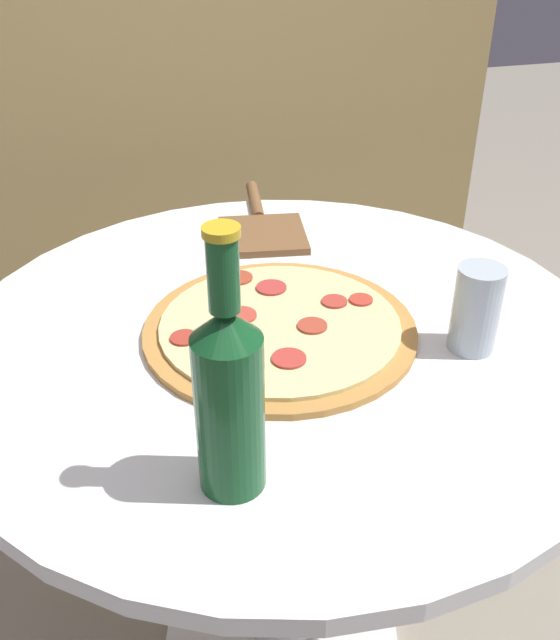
{
  "coord_description": "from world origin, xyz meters",
  "views": [
    {
      "loc": [
        -0.22,
        -0.78,
        1.22
      ],
      "look_at": [
        -0.01,
        -0.01,
        0.72
      ],
      "focal_mm": 40.0,
      "sensor_mm": 36.0,
      "label": 1
    }
  ],
  "objects_px": {
    "beer_bottle": "(229,394)",
    "drinking_glass": "(476,309)",
    "pizza": "(280,328)",
    "pizza_paddle": "(261,227)"
  },
  "relations": [
    {
      "from": "beer_bottle",
      "to": "drinking_glass",
      "type": "bearing_deg",
      "value": 23.4
    },
    {
      "from": "pizza",
      "to": "pizza_paddle",
      "type": "bearing_deg",
      "value": 80.06
    },
    {
      "from": "beer_bottle",
      "to": "pizza_paddle",
      "type": "height_order",
      "value": "beer_bottle"
    },
    {
      "from": "beer_bottle",
      "to": "pizza_paddle",
      "type": "xyz_separation_m",
      "value": [
        0.18,
        0.57,
        -0.11
      ]
    },
    {
      "from": "beer_bottle",
      "to": "drinking_glass",
      "type": "height_order",
      "value": "beer_bottle"
    },
    {
      "from": "beer_bottle",
      "to": "pizza",
      "type": "bearing_deg",
      "value": 64.44
    },
    {
      "from": "drinking_glass",
      "to": "pizza_paddle",
      "type": "bearing_deg",
      "value": 112.46
    },
    {
      "from": "pizza_paddle",
      "to": "drinking_glass",
      "type": "xyz_separation_m",
      "value": [
        0.17,
        -0.42,
        0.05
      ]
    },
    {
      "from": "pizza",
      "to": "beer_bottle",
      "type": "relative_size",
      "value": 1.29
    },
    {
      "from": "beer_bottle",
      "to": "drinking_glass",
      "type": "relative_size",
      "value": 2.45
    }
  ]
}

